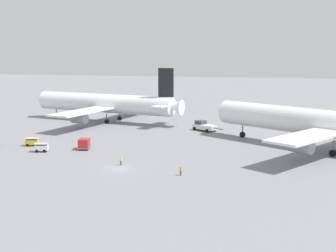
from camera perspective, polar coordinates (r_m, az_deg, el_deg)
ground_plane at (r=76.03m, az=-6.25°, el=-5.44°), size 600.00×600.00×0.00m
airliner_at_gate_left at (r=128.07m, az=-8.08°, el=2.86°), size 48.60×47.25×15.52m
airliner_being_pushed at (r=93.07m, az=19.84°, el=0.21°), size 50.00×38.90×16.50m
pushback_tug at (r=112.32m, az=4.64°, el=-0.01°), size 8.61×6.65×2.79m
gse_baggage_cart_near_cluster at (r=91.45m, az=-15.98°, el=-2.68°), size 3.08×2.33×1.71m
gse_container_dolly_flat at (r=91.78m, az=-10.73°, el=-2.24°), size 2.90×3.63×2.15m
gse_baggage_cart_trailing at (r=97.88m, az=-17.08°, el=-1.96°), size 3.04×2.23×1.71m
ground_crew_ramp_agent_by_cones at (r=77.95m, az=-6.09°, el=-4.45°), size 0.36×0.36×1.58m
ground_crew_wing_walker_right at (r=71.13m, az=1.63°, el=-5.74°), size 0.37×0.45×1.57m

